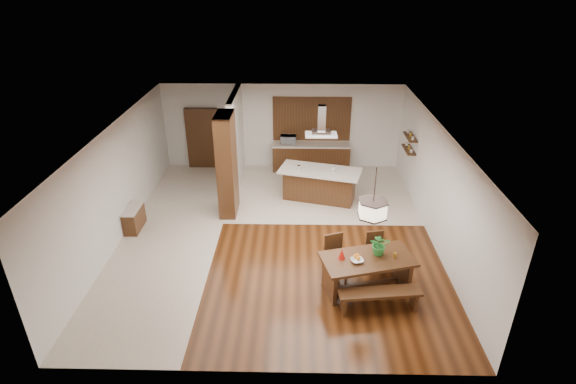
{
  "coord_description": "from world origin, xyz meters",
  "views": [
    {
      "loc": [
        0.51,
        -10.05,
        6.34
      ],
      "look_at": [
        0.3,
        0.0,
        1.25
      ],
      "focal_mm": 28.0,
      "sensor_mm": 36.0,
      "label": 1
    }
  ],
  "objects_px": {
    "hallway_console": "(134,218)",
    "dining_bench": "(379,300)",
    "pendant_lantern": "(374,198)",
    "island_cup": "(333,169)",
    "dining_chair_left": "(336,257)",
    "microwave": "(288,139)",
    "kitchen_island": "(319,184)",
    "dining_table": "(367,266)",
    "foliage_plant": "(380,245)",
    "fruit_bowl": "(357,260)",
    "range_hood": "(322,121)",
    "dining_chair_right": "(376,253)"
  },
  "relations": [
    {
      "from": "dining_chair_right",
      "to": "microwave",
      "type": "relative_size",
      "value": 1.8
    },
    {
      "from": "hallway_console",
      "to": "microwave",
      "type": "distance_m",
      "value": 5.75
    },
    {
      "from": "dining_bench",
      "to": "microwave",
      "type": "xyz_separation_m",
      "value": [
        -2.0,
        7.08,
        0.86
      ]
    },
    {
      "from": "microwave",
      "to": "kitchen_island",
      "type": "bearing_deg",
      "value": -66.54
    },
    {
      "from": "kitchen_island",
      "to": "island_cup",
      "type": "bearing_deg",
      "value": 0.29
    },
    {
      "from": "dining_chair_left",
      "to": "foliage_plant",
      "type": "height_order",
      "value": "foliage_plant"
    },
    {
      "from": "dining_table",
      "to": "fruit_bowl",
      "type": "height_order",
      "value": "fruit_bowl"
    },
    {
      "from": "dining_table",
      "to": "pendant_lantern",
      "type": "bearing_deg",
      "value": 0.0
    },
    {
      "from": "pendant_lantern",
      "to": "island_cup",
      "type": "distance_m",
      "value": 4.31
    },
    {
      "from": "fruit_bowl",
      "to": "foliage_plant",
      "type": "bearing_deg",
      "value": 29.95
    },
    {
      "from": "kitchen_island",
      "to": "range_hood",
      "type": "xyz_separation_m",
      "value": [
        0.0,
        0.0,
        1.96
      ]
    },
    {
      "from": "hallway_console",
      "to": "dining_table",
      "type": "xyz_separation_m",
      "value": [
        5.85,
        -2.38,
        0.28
      ]
    },
    {
      "from": "dining_chair_right",
      "to": "island_cup",
      "type": "distance_m",
      "value": 3.54
    },
    {
      "from": "hallway_console",
      "to": "kitchen_island",
      "type": "distance_m",
      "value": 5.33
    },
    {
      "from": "dining_chair_left",
      "to": "foliage_plant",
      "type": "bearing_deg",
      "value": -39.08
    },
    {
      "from": "hallway_console",
      "to": "dining_bench",
      "type": "xyz_separation_m",
      "value": [
        6.03,
        -3.06,
        -0.08
      ]
    },
    {
      "from": "dining_chair_left",
      "to": "foliage_plant",
      "type": "relative_size",
      "value": 2.08
    },
    {
      "from": "foliage_plant",
      "to": "kitchen_island",
      "type": "relative_size",
      "value": 0.19
    },
    {
      "from": "hallway_console",
      "to": "dining_chair_right",
      "type": "distance_m",
      "value": 6.39
    },
    {
      "from": "dining_table",
      "to": "kitchen_island",
      "type": "height_order",
      "value": "kitchen_island"
    },
    {
      "from": "dining_bench",
      "to": "dining_chair_right",
      "type": "height_order",
      "value": "dining_chair_right"
    },
    {
      "from": "dining_chair_right",
      "to": "microwave",
      "type": "height_order",
      "value": "microwave"
    },
    {
      "from": "dining_chair_right",
      "to": "kitchen_island",
      "type": "relative_size",
      "value": 0.37
    },
    {
      "from": "hallway_console",
      "to": "island_cup",
      "type": "xyz_separation_m",
      "value": [
        5.39,
        1.73,
        0.71
      ]
    },
    {
      "from": "dining_table",
      "to": "dining_bench",
      "type": "bearing_deg",
      "value": -75.24
    },
    {
      "from": "foliage_plant",
      "to": "range_hood",
      "type": "xyz_separation_m",
      "value": [
        -1.1,
        4.06,
        1.42
      ]
    },
    {
      "from": "pendant_lantern",
      "to": "foliage_plant",
      "type": "xyz_separation_m",
      "value": [
        0.25,
        0.15,
        -1.2
      ]
    },
    {
      "from": "dining_chair_right",
      "to": "microwave",
      "type": "distance_m",
      "value": 6.13
    },
    {
      "from": "dining_bench",
      "to": "dining_chair_left",
      "type": "height_order",
      "value": "dining_chair_left"
    },
    {
      "from": "hallway_console",
      "to": "pendant_lantern",
      "type": "relative_size",
      "value": 0.67
    },
    {
      "from": "fruit_bowl",
      "to": "microwave",
      "type": "distance_m",
      "value": 6.74
    },
    {
      "from": "hallway_console",
      "to": "dining_bench",
      "type": "height_order",
      "value": "hallway_console"
    },
    {
      "from": "dining_chair_right",
      "to": "range_hood",
      "type": "relative_size",
      "value": 1.04
    },
    {
      "from": "dining_bench",
      "to": "microwave",
      "type": "height_order",
      "value": "microwave"
    },
    {
      "from": "fruit_bowl",
      "to": "range_hood",
      "type": "relative_size",
      "value": 0.29
    },
    {
      "from": "hallway_console",
      "to": "kitchen_island",
      "type": "height_order",
      "value": "kitchen_island"
    },
    {
      "from": "foliage_plant",
      "to": "microwave",
      "type": "bearing_deg",
      "value": 108.33
    },
    {
      "from": "foliage_plant",
      "to": "island_cup",
      "type": "height_order",
      "value": "foliage_plant"
    },
    {
      "from": "dining_chair_left",
      "to": "range_hood",
      "type": "height_order",
      "value": "range_hood"
    },
    {
      "from": "hallway_console",
      "to": "dining_bench",
      "type": "distance_m",
      "value": 6.76
    },
    {
      "from": "foliage_plant",
      "to": "island_cup",
      "type": "distance_m",
      "value": 4.02
    },
    {
      "from": "dining_chair_left",
      "to": "microwave",
      "type": "bearing_deg",
      "value": 81.34
    },
    {
      "from": "island_cup",
      "to": "microwave",
      "type": "distance_m",
      "value": 2.68
    },
    {
      "from": "island_cup",
      "to": "microwave",
      "type": "bearing_deg",
      "value": 120.64
    },
    {
      "from": "dining_table",
      "to": "foliage_plant",
      "type": "bearing_deg",
      "value": 30.18
    },
    {
      "from": "dining_bench",
      "to": "pendant_lantern",
      "type": "height_order",
      "value": "pendant_lantern"
    },
    {
      "from": "foliage_plant",
      "to": "fruit_bowl",
      "type": "height_order",
      "value": "foliage_plant"
    },
    {
      "from": "island_cup",
      "to": "pendant_lantern",
      "type": "bearing_deg",
      "value": -83.66
    },
    {
      "from": "pendant_lantern",
      "to": "island_cup",
      "type": "relative_size",
      "value": 10.26
    },
    {
      "from": "fruit_bowl",
      "to": "island_cup",
      "type": "distance_m",
      "value": 4.26
    }
  ]
}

